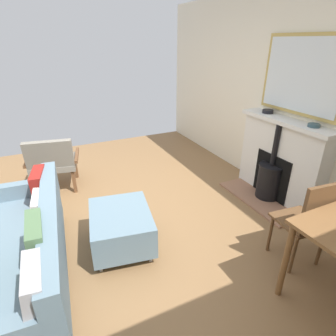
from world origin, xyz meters
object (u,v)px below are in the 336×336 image
at_px(ottoman, 121,226).
at_px(dining_chair_near_fireplace, 309,218).
at_px(mantel_bowl_far, 314,125).
at_px(sofa, 20,253).
at_px(mantel_bowl_near, 268,111).
at_px(fireplace, 278,164).
at_px(armchair_accent, 53,161).

height_order(ottoman, dining_chair_near_fireplace, dining_chair_near_fireplace).
xyz_separation_m(mantel_bowl_far, sofa, (3.11, -0.18, -0.78)).
bearing_deg(mantel_bowl_near, ottoman, 10.99).
relative_size(mantel_bowl_far, dining_chair_near_fireplace, 0.14).
bearing_deg(sofa, dining_chair_near_fireplace, 159.72).
height_order(fireplace, dining_chair_near_fireplace, fireplace).
bearing_deg(dining_chair_near_fireplace, ottoman, -33.64).
height_order(fireplace, sofa, fireplace).
bearing_deg(mantel_bowl_far, dining_chair_near_fireplace, 43.00).
bearing_deg(mantel_bowl_far, ottoman, -7.21).
relative_size(fireplace, sofa, 0.68).
relative_size(mantel_bowl_near, armchair_accent, 0.18).
distance_m(ottoman, dining_chair_near_fireplace, 1.77).
height_order(mantel_bowl_far, sofa, mantel_bowl_far).
distance_m(sofa, dining_chair_near_fireplace, 2.53).
xyz_separation_m(sofa, ottoman, (-0.91, -0.10, -0.08)).
relative_size(ottoman, dining_chair_near_fireplace, 0.92).
bearing_deg(dining_chair_near_fireplace, mantel_bowl_near, -117.96).
bearing_deg(mantel_bowl_far, armchair_accent, -34.41).
height_order(mantel_bowl_far, armchair_accent, mantel_bowl_far).
height_order(fireplace, ottoman, fireplace).
xyz_separation_m(fireplace, sofa, (3.08, 0.18, -0.16)).
relative_size(mantel_bowl_far, ottoman, 0.16).
bearing_deg(armchair_accent, mantel_bowl_far, 145.59).
bearing_deg(mantel_bowl_far, fireplace, -85.37).
xyz_separation_m(ottoman, armchair_accent, (0.49, -1.57, 0.20)).
distance_m(fireplace, ottoman, 2.19).
relative_size(fireplace, dining_chair_near_fireplace, 1.46).
distance_m(sofa, armchair_accent, 1.72).
bearing_deg(mantel_bowl_near, sofa, 9.55).
height_order(sofa, armchair_accent, armchair_accent).
bearing_deg(ottoman, dining_chair_near_fireplace, 146.36).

